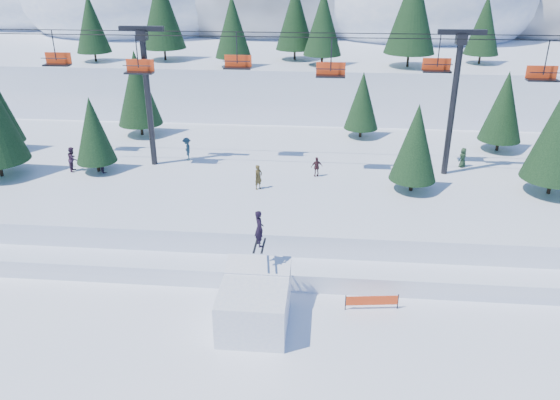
# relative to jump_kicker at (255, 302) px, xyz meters

# --- Properties ---
(ground) EXTENTS (160.00, 160.00, 0.00)m
(ground) POSITION_rel_jump_kicker_xyz_m (-0.95, -2.02, -1.28)
(ground) COLOR white
(ground) RESTS_ON ground
(mid_shelf) EXTENTS (70.00, 22.00, 2.50)m
(mid_shelf) POSITION_rel_jump_kicker_xyz_m (-0.95, 15.98, -0.03)
(mid_shelf) COLOR white
(mid_shelf) RESTS_ON ground
(berm) EXTENTS (70.00, 6.00, 1.10)m
(berm) POSITION_rel_jump_kicker_xyz_m (-0.95, 5.98, -0.73)
(berm) COLOR white
(berm) RESTS_ON ground
(mountain_ridge) EXTENTS (119.00, 60.00, 26.46)m
(mountain_ridge) POSITION_rel_jump_kicker_xyz_m (-6.04, 71.32, 8.37)
(mountain_ridge) COLOR white
(mountain_ridge) RESTS_ON ground
(jump_kicker) EXTENTS (3.37, 4.60, 5.69)m
(jump_kicker) POSITION_rel_jump_kicker_xyz_m (0.00, 0.00, 0.00)
(jump_kicker) COLOR white
(jump_kicker) RESTS_ON ground
(chairlift) EXTENTS (46.00, 3.21, 10.28)m
(chairlift) POSITION_rel_jump_kicker_xyz_m (0.80, 16.02, 8.04)
(chairlift) COLOR black
(chairlift) RESTS_ON mid_shelf
(conifer_stand) EXTENTS (62.50, 15.96, 8.65)m
(conifer_stand) POSITION_rel_jump_kicker_xyz_m (1.14, 16.51, 5.46)
(conifer_stand) COLOR black
(conifer_stand) RESTS_ON mid_shelf
(distant_skiers) EXTENTS (30.05, 6.51, 1.84)m
(distant_skiers) POSITION_rel_jump_kicker_xyz_m (-6.64, 15.13, 2.09)
(distant_skiers) COLOR #372138
(distant_skiers) RESTS_ON mid_shelf
(banner_near) EXTENTS (2.84, 0.42, 0.90)m
(banner_near) POSITION_rel_jump_kicker_xyz_m (6.01, 1.78, -0.74)
(banner_near) COLOR black
(banner_near) RESTS_ON ground
(banner_far) EXTENTS (2.66, 1.09, 0.90)m
(banner_far) POSITION_rel_jump_kicker_xyz_m (11.43, 4.70, -0.74)
(banner_far) COLOR black
(banner_far) RESTS_ON ground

